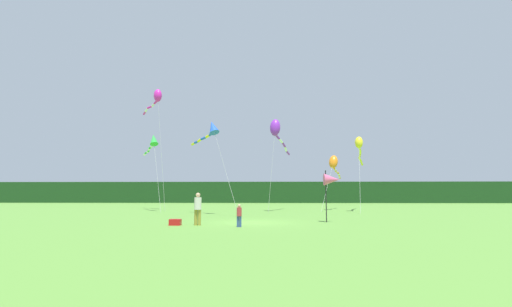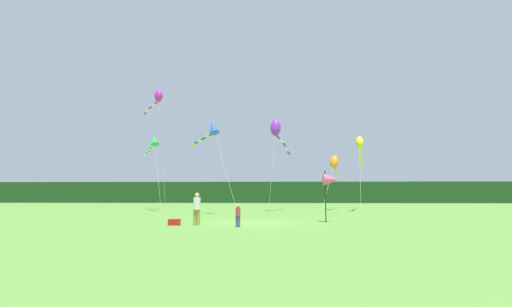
{
  "view_description": "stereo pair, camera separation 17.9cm",
  "coord_description": "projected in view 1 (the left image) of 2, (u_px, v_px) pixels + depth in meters",
  "views": [
    {
      "loc": [
        0.87,
        -20.26,
        1.63
      ],
      "look_at": [
        0.0,
        6.0,
        4.68
      ],
      "focal_mm": 24.5,
      "sensor_mm": 36.0,
      "label": 1
    },
    {
      "loc": [
        1.04,
        -20.26,
        1.63
      ],
      "look_at": [
        0.0,
        6.0,
        4.68
      ],
      "focal_mm": 24.5,
      "sensor_mm": 36.0,
      "label": 2
    }
  ],
  "objects": [
    {
      "name": "kite_green",
      "position": [
        153.0,
        141.0,
        33.55
      ],
      "size": [
        3.73,
        5.64,
        7.47
      ],
      "color": "#B2B2B2",
      "rests_on": "ground"
    },
    {
      "name": "person_adult",
      "position": [
        198.0,
        207.0,
        18.3
      ],
      "size": [
        0.37,
        0.37,
        1.69
      ],
      "color": "olive",
      "rests_on": "ground"
    },
    {
      "name": "kite_orange",
      "position": [
        334.0,
        163.0,
        36.0
      ],
      "size": [
        3.45,
        7.59,
        5.73
      ],
      "color": "#B2B2B2",
      "rests_on": "ground"
    },
    {
      "name": "kite_purple",
      "position": [
        276.0,
        130.0,
        32.76
      ],
      "size": [
        2.37,
        6.87,
        8.62
      ],
      "color": "#B2B2B2",
      "rests_on": "ground"
    },
    {
      "name": "kite_yellow",
      "position": [
        359.0,
        146.0,
        33.06
      ],
      "size": [
        2.9,
        9.41,
        7.05
      ],
      "color": "#B2B2B2",
      "rests_on": "ground"
    },
    {
      "name": "banner_flag_pole",
      "position": [
        332.0,
        180.0,
        20.37
      ],
      "size": [
        0.9,
        0.7,
        3.0
      ],
      "color": "black",
      "rests_on": "ground"
    },
    {
      "name": "ground_plane",
      "position": [
        253.0,
        223.0,
        19.96
      ],
      "size": [
        120.0,
        120.0,
        0.0
      ],
      "primitive_type": "plane",
      "color": "#5B9338"
    },
    {
      "name": "kite_blue",
      "position": [
        211.0,
        129.0,
        28.06
      ],
      "size": [
        4.57,
        4.67,
        7.59
      ],
      "color": "#B2B2B2",
      "rests_on": "ground"
    },
    {
      "name": "distant_treeline",
      "position": [
        263.0,
        192.0,
        64.86
      ],
      "size": [
        108.0,
        3.89,
        3.82
      ],
      "primitive_type": "cube",
      "color": "#193D19",
      "rests_on": "ground"
    },
    {
      "name": "kite_magenta",
      "position": [
        157.0,
        97.0,
        36.07
      ],
      "size": [
        4.12,
        4.57,
        12.41
      ],
      "color": "#B2B2B2",
      "rests_on": "ground"
    },
    {
      "name": "person_child",
      "position": [
        239.0,
        214.0,
        17.33
      ],
      "size": [
        0.25,
        0.25,
        1.12
      ],
      "color": "#334C8C",
      "rests_on": "ground"
    },
    {
      "name": "cooler_box",
      "position": [
        175.0,
        222.0,
        18.21
      ],
      "size": [
        0.58,
        0.42,
        0.32
      ],
      "primitive_type": "cube",
      "color": "red",
      "rests_on": "ground"
    }
  ]
}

